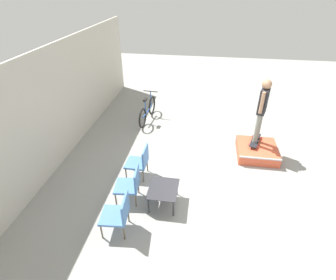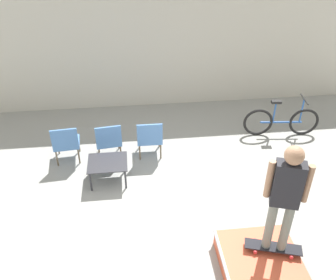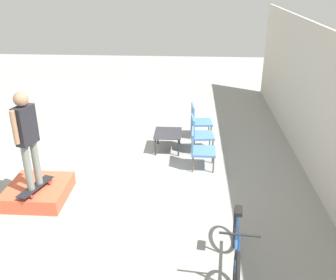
# 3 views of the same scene
# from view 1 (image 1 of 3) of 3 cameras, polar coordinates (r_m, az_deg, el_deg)

# --- Properties ---
(ground_plane) EXTENTS (24.00, 24.00, 0.00)m
(ground_plane) POSITION_cam_1_polar(r_m,az_deg,el_deg) (6.82, 10.63, -8.50)
(ground_plane) COLOR gray
(house_wall_back) EXTENTS (12.00, 0.06, 3.00)m
(house_wall_back) POSITION_cam_1_polar(r_m,az_deg,el_deg) (7.07, -25.06, 4.93)
(house_wall_back) COLOR beige
(house_wall_back) RESTS_ON ground_plane
(skate_ramp_box) EXTENTS (1.17, 1.09, 0.31)m
(skate_ramp_box) POSITION_cam_1_polar(r_m,az_deg,el_deg) (7.90, 18.75, -2.23)
(skate_ramp_box) COLOR #DB5638
(skate_ramp_box) RESTS_ON ground_plane
(skateboard_on_ramp) EXTENTS (0.85, 0.43, 0.07)m
(skateboard_on_ramp) POSITION_cam_1_polar(r_m,az_deg,el_deg) (7.94, 18.45, -0.05)
(skateboard_on_ramp) COLOR black
(skateboard_on_ramp) RESTS_ON skate_ramp_box
(person_skater) EXTENTS (0.55, 0.31, 1.79)m
(person_skater) POSITION_cam_1_polar(r_m,az_deg,el_deg) (7.46, 19.85, 6.96)
(person_skater) COLOR gray
(person_skater) RESTS_ON skateboard_on_ramp
(coffee_table) EXTENTS (0.75, 0.64, 0.45)m
(coffee_table) POSITION_cam_1_polar(r_m,az_deg,el_deg) (5.85, -1.04, -10.88)
(coffee_table) COLOR #2D2D33
(coffee_table) RESTS_ON ground_plane
(patio_chair_left) EXTENTS (0.56, 0.56, 0.87)m
(patio_chair_left) POSITION_cam_1_polar(r_m,az_deg,el_deg) (5.36, -10.73, -15.35)
(patio_chair_left) COLOR brown
(patio_chair_left) RESTS_ON ground_plane
(patio_chair_center) EXTENTS (0.58, 0.58, 0.87)m
(patio_chair_center) POSITION_cam_1_polar(r_m,az_deg,el_deg) (5.94, -8.16, -9.35)
(patio_chair_center) COLOR brown
(patio_chair_center) RESTS_ON ground_plane
(patio_chair_right) EXTENTS (0.53, 0.53, 0.87)m
(patio_chair_right) POSITION_cam_1_polar(r_m,az_deg,el_deg) (6.57, -6.16, -4.52)
(patio_chair_right) COLOR brown
(patio_chair_right) RESTS_ON ground_plane
(bicycle) EXTENTS (1.73, 0.52, 0.94)m
(bicycle) POSITION_cam_1_polar(r_m,az_deg,el_deg) (9.27, -4.49, 6.36)
(bicycle) COLOR black
(bicycle) RESTS_ON ground_plane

